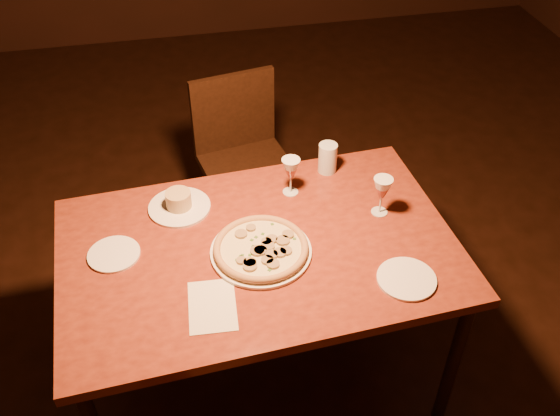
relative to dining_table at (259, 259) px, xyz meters
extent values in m
plane|color=black|center=(0.04, -0.10, -0.68)|extent=(7.00, 7.00, 0.00)
cube|color=#93371F|center=(0.00, 0.00, 0.05)|extent=(1.45, 0.98, 0.04)
cylinder|color=black|center=(-0.66, 0.35, -0.33)|extent=(0.05, 0.05, 0.71)
cylinder|color=black|center=(0.66, -0.35, -0.33)|extent=(0.05, 0.05, 0.71)
cylinder|color=black|center=(0.62, 0.43, -0.33)|extent=(0.05, 0.05, 0.71)
cube|color=black|center=(0.10, 0.85, -0.23)|extent=(0.49, 0.49, 0.04)
cube|color=black|center=(0.06, 1.04, -0.01)|extent=(0.42, 0.11, 0.40)
cylinder|color=black|center=(-0.04, 0.65, -0.47)|extent=(0.04, 0.04, 0.43)
cylinder|color=black|center=(-0.10, 0.99, -0.47)|extent=(0.04, 0.04, 0.43)
cylinder|color=black|center=(0.30, 0.71, -0.47)|extent=(0.04, 0.04, 0.43)
cylinder|color=black|center=(0.24, 1.05, -0.47)|extent=(0.04, 0.04, 0.43)
cylinder|color=white|center=(0.00, -0.04, 0.07)|extent=(0.36, 0.36, 0.01)
cylinder|color=beige|center=(0.00, -0.04, 0.09)|extent=(0.32, 0.32, 0.01)
torus|color=tan|center=(0.00, -0.04, 0.09)|extent=(0.33, 0.33, 0.03)
cylinder|color=white|center=(-0.26, 0.27, 0.07)|extent=(0.24, 0.24, 0.01)
cylinder|color=tan|center=(-0.26, 0.27, 0.11)|extent=(0.10, 0.10, 0.06)
cylinder|color=silver|center=(0.36, 0.38, 0.13)|extent=(0.08, 0.08, 0.13)
cylinder|color=white|center=(-0.50, 0.06, 0.07)|extent=(0.18, 0.18, 0.01)
cylinder|color=white|center=(0.46, -0.26, 0.07)|extent=(0.20, 0.20, 0.01)
cube|color=silver|center=(-0.20, -0.24, 0.07)|extent=(0.17, 0.23, 0.00)
camera|label=1|loc=(-0.25, -1.58, 1.61)|focal=40.00mm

